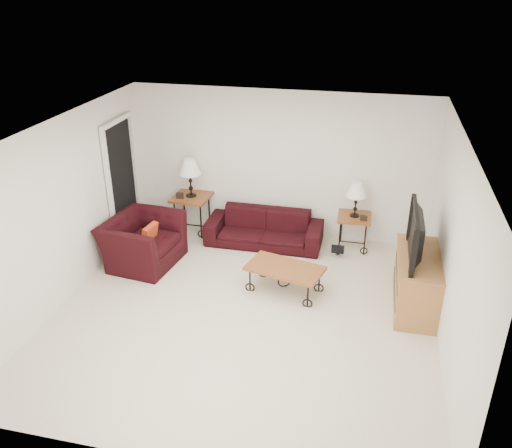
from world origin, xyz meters
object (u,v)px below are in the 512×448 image
at_px(tv_stand, 416,282).
at_px(lamp_right, 356,200).
at_px(coffee_table, 285,279).
at_px(sofa, 264,228).
at_px(backpack, 338,244).
at_px(lamp_left, 190,178).
at_px(side_table_right, 353,232).
at_px(television, 422,235).
at_px(armchair, 143,241).
at_px(side_table_left, 192,214).

bearing_deg(tv_stand, lamp_right, 121.38).
relative_size(coffee_table, tv_stand, 0.83).
bearing_deg(tv_stand, sofa, 150.61).
distance_m(coffee_table, backpack, 1.41).
bearing_deg(coffee_table, lamp_left, 140.99).
bearing_deg(lamp_left, sofa, -7.73).
height_order(lamp_left, coffee_table, lamp_left).
xyz_separation_m(side_table_right, coffee_table, (-0.86, -1.56, -0.09)).
relative_size(lamp_right, tv_stand, 0.45).
height_order(coffee_table, television, television).
relative_size(side_table_right, coffee_table, 0.55).
relative_size(armchair, television, 1.00).
distance_m(sofa, tv_stand, 2.75).
height_order(sofa, television, television).
height_order(side_table_right, coffee_table, side_table_right).
height_order(side_table_left, backpack, side_table_left).
bearing_deg(television, coffee_table, -89.03).
bearing_deg(sofa, side_table_left, 172.27).
xyz_separation_m(sofa, lamp_left, (-1.33, 0.18, 0.72)).
relative_size(coffee_table, armchair, 0.92).
distance_m(side_table_right, armchair, 3.40).
relative_size(side_table_left, armchair, 0.58).
height_order(side_table_right, backpack, side_table_right).
bearing_deg(tv_stand, armchair, 175.86).
distance_m(side_table_left, armchair, 1.29).
height_order(armchair, backpack, armchair).
bearing_deg(lamp_left, side_table_right, -0.00).
bearing_deg(armchair, backpack, -65.48).
bearing_deg(armchair, side_table_left, -10.03).
xyz_separation_m(sofa, armchair, (-1.71, -1.05, 0.09)).
bearing_deg(television, lamp_left, -112.44).
height_order(side_table_left, side_table_right, side_table_left).
distance_m(side_table_right, television, 1.95).
distance_m(lamp_left, coffee_table, 2.60).
xyz_separation_m(sofa, side_table_right, (1.46, 0.18, 0.01)).
xyz_separation_m(side_table_right, television, (0.91, -1.53, 0.81)).
distance_m(armchair, tv_stand, 4.12).
xyz_separation_m(sofa, side_table_left, (-1.33, 0.18, 0.05)).
distance_m(sofa, television, 2.85).
bearing_deg(tv_stand, side_table_right, 121.38).
bearing_deg(television, sofa, -119.59).
relative_size(lamp_left, armchair, 0.58).
bearing_deg(sofa, lamp_left, 172.27).
height_order(coffee_table, tv_stand, tv_stand).
bearing_deg(armchair, coffee_table, -90.73).
xyz_separation_m(sofa, television, (2.37, -1.35, 0.82)).
bearing_deg(coffee_table, side_table_right, 60.97).
relative_size(side_table_right, tv_stand, 0.45).
bearing_deg(backpack, television, -53.02).
distance_m(sofa, side_table_left, 1.34).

